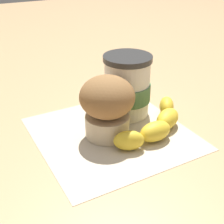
% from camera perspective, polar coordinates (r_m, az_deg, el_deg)
% --- Properties ---
extents(ground_plane, '(3.00, 3.00, 0.00)m').
position_cam_1_polar(ground_plane, '(0.57, 0.00, -3.97)').
color(ground_plane, tan).
extents(paper_napkin, '(0.26, 0.26, 0.00)m').
position_cam_1_polar(paper_napkin, '(0.56, 0.00, -3.91)').
color(paper_napkin, beige).
rests_on(paper_napkin, ground_plane).
extents(coffee_cup, '(0.09, 0.09, 0.12)m').
position_cam_1_polar(coffee_cup, '(0.60, 2.76, 4.63)').
color(coffee_cup, silver).
rests_on(coffee_cup, paper_napkin).
extents(muffin, '(0.09, 0.09, 0.11)m').
position_cam_1_polar(muffin, '(0.53, -0.66, 1.18)').
color(muffin, beige).
rests_on(muffin, paper_napkin).
extents(banana, '(0.12, 0.18, 0.03)m').
position_cam_1_polar(banana, '(0.56, 8.21, -2.09)').
color(banana, gold).
rests_on(banana, paper_napkin).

